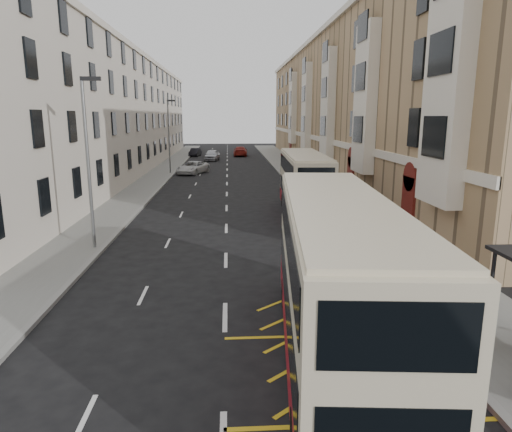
{
  "coord_description": "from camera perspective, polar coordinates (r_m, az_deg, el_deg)",
  "views": [
    {
      "loc": [
        0.18,
        -9.83,
        6.39
      ],
      "look_at": [
        1.24,
        7.8,
        2.52
      ],
      "focal_mm": 32.0,
      "sensor_mm": 36.0,
      "label": 1
    }
  ],
  "objects": [
    {
      "name": "ground",
      "position": [
        11.73,
        -4.02,
        -20.68
      ],
      "size": [
        200.0,
        200.0,
        0.0
      ],
      "primitive_type": "plane",
      "color": "black",
      "rests_on": "ground"
    },
    {
      "name": "pavement_right",
      "position": [
        41.08,
        7.58,
        3.43
      ],
      "size": [
        4.0,
        120.0,
        0.15
      ],
      "primitive_type": "cube",
      "color": "slate",
      "rests_on": "ground"
    },
    {
      "name": "pavement_left",
      "position": [
        41.06,
        -14.21,
        3.15
      ],
      "size": [
        3.0,
        120.0,
        0.15
      ],
      "primitive_type": "cube",
      "color": "slate",
      "rests_on": "ground"
    },
    {
      "name": "kerb_right",
      "position": [
        40.75,
        4.81,
        3.42
      ],
      "size": [
        0.25,
        120.0,
        0.15
      ],
      "primitive_type": "cube",
      "color": "gray",
      "rests_on": "ground"
    },
    {
      "name": "kerb_left",
      "position": [
        40.8,
        -12.14,
        3.19
      ],
      "size": [
        0.25,
        120.0,
        0.15
      ],
      "primitive_type": "cube",
      "color": "gray",
      "rests_on": "ground"
    },
    {
      "name": "road_markings",
      "position": [
        55.21,
        -3.63,
        5.71
      ],
      "size": [
        10.0,
        110.0,
        0.01
      ],
      "primitive_type": null,
      "color": "silver",
      "rests_on": "ground"
    },
    {
      "name": "terrace_right",
      "position": [
        57.15,
        11.78,
        13.26
      ],
      "size": [
        10.75,
        79.0,
        15.25
      ],
      "color": "tan",
      "rests_on": "ground"
    },
    {
      "name": "terrace_left",
      "position": [
        56.98,
        -17.66,
        11.94
      ],
      "size": [
        9.18,
        79.0,
        13.25
      ],
      "color": "beige",
      "rests_on": "ground"
    },
    {
      "name": "guard_railing",
      "position": [
        17.62,
        17.01,
        -6.5
      ],
      "size": [
        0.06,
        6.56,
        1.01
      ],
      "color": "red",
      "rests_on": "pavement_right"
    },
    {
      "name": "street_lamp_near",
      "position": [
        22.86,
        -20.21,
        7.22
      ],
      "size": [
        0.93,
        0.18,
        8.0
      ],
      "color": "slate",
      "rests_on": "pavement_left"
    },
    {
      "name": "street_lamp_far",
      "position": [
        52.27,
        -10.8,
        10.24
      ],
      "size": [
        0.93,
        0.18,
        8.0
      ],
      "color": "slate",
      "rests_on": "pavement_left"
    },
    {
      "name": "double_decker_front",
      "position": [
        11.95,
        9.95,
        -8.13
      ],
      "size": [
        3.54,
        11.24,
        4.41
      ],
      "rotation": [
        0.0,
        0.0,
        -0.09
      ],
      "color": "beige",
      "rests_on": "ground"
    },
    {
      "name": "double_decker_rear",
      "position": [
        29.45,
        6.02,
        3.89
      ],
      "size": [
        2.78,
        10.34,
        4.09
      ],
      "rotation": [
        0.0,
        0.0,
        -0.04
      ],
      "color": "beige",
      "rests_on": "ground"
    },
    {
      "name": "pedestrian_near",
      "position": [
        14.79,
        25.06,
        -9.79
      ],
      "size": [
        0.71,
        0.48,
        1.91
      ],
      "primitive_type": "imported",
      "rotation": [
        0.0,
        0.0,
        3.11
      ],
      "color": "black",
      "rests_on": "pavement_right"
    },
    {
      "name": "pedestrian_far",
      "position": [
        17.25,
        17.83,
        -6.62
      ],
      "size": [
        1.02,
        0.74,
        1.6
      ],
      "primitive_type": "imported",
      "rotation": [
        0.0,
        0.0,
        2.72
      ],
      "color": "black",
      "rests_on": "pavement_right"
    },
    {
      "name": "white_van",
      "position": [
        52.34,
        -7.92,
        6.01
      ],
      "size": [
        3.96,
        5.51,
        1.39
      ],
      "primitive_type": "imported",
      "rotation": [
        0.0,
        0.0,
        -0.37
      ],
      "color": "silver",
      "rests_on": "ground"
    },
    {
      "name": "car_silver",
      "position": [
        67.82,
        -5.54,
        7.59
      ],
      "size": [
        2.45,
        4.89,
        1.6
      ],
      "primitive_type": "imported",
      "rotation": [
        0.0,
        0.0,
        -0.12
      ],
      "color": "#B8BBC1",
      "rests_on": "ground"
    },
    {
      "name": "car_dark",
      "position": [
        75.55,
        -7.6,
        7.91
      ],
      "size": [
        1.96,
        4.08,
        1.29
      ],
      "primitive_type": "imported",
      "rotation": [
        0.0,
        0.0,
        -0.16
      ],
      "color": "black",
      "rests_on": "ground"
    },
    {
      "name": "car_red",
      "position": [
        75.55,
        -1.98,
        8.1
      ],
      "size": [
        2.3,
        5.33,
        1.53
      ],
      "primitive_type": "imported",
      "rotation": [
        0.0,
        0.0,
        3.11
      ],
      "color": "maroon",
      "rests_on": "ground"
    }
  ]
}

